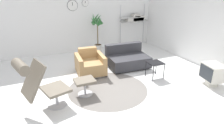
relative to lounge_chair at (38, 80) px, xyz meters
The scene contains 12 objects.
ground_plane 2.08m from the lounge_chair, 12.29° to the left, with size 12.00×12.00×0.00m, color white.
wall_back 4.19m from the lounge_chair, 62.53° to the left, with size 12.00×0.09×2.80m.
wall_right 5.10m from the lounge_chair, ahead, with size 0.06×12.00×2.80m.
round_rug 1.81m from the lounge_chair, 10.14° to the left, with size 2.01×2.01×0.01m.
lounge_chair is the anchor object (origin of this frame).
ottoman 1.15m from the lounge_chair, 15.15° to the left, with size 0.47×0.40×0.40m.
armchair_red 2.11m from the lounge_chair, 41.96° to the left, with size 0.86×0.90×0.73m.
couch_low 3.18m from the lounge_chair, 27.00° to the left, with size 1.30×1.01×0.69m.
side_table 3.16m from the lounge_chair, ahead, with size 0.40×0.40×0.46m.
crt_television 4.30m from the lounge_chair, ahead, with size 0.55×0.63×0.57m.
potted_plant 3.99m from the lounge_chair, 52.34° to the left, with size 0.54×0.54×1.53m.
shelf_unit 5.50m from the lounge_chair, 38.95° to the left, with size 1.20×0.28×1.73m.
Camera 1 is at (-2.03, -4.26, 2.49)m, focal length 32.00 mm.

